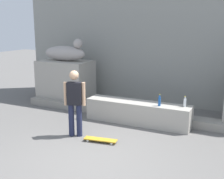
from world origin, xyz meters
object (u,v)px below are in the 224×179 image
object	(u,v)px
statue_reclining_left	(66,53)
bottle_blue	(159,101)
bottle_clear	(185,102)
skater	(75,100)
skateboard	(100,140)

from	to	relation	value
statue_reclining_left	bottle_blue	xyz separation A→B (m)	(3.76, -1.14, -1.03)
bottle_clear	bottle_blue	bearing A→B (deg)	-161.03
bottle_clear	statue_reclining_left	bearing A→B (deg)	168.08
statue_reclining_left	bottle_clear	distance (m)	4.61
statue_reclining_left	skater	world-z (taller)	statue_reclining_left
skater	skateboard	xyz separation A→B (m)	(0.76, -0.09, -0.86)
skateboard	bottle_clear	world-z (taller)	bottle_clear
statue_reclining_left	bottle_clear	xyz separation A→B (m)	(4.39, -0.93, -1.05)
skater	bottle_blue	size ratio (longest dim) A/B	5.24
statue_reclining_left	bottle_clear	bearing A→B (deg)	-12.86
skateboard	bottle_clear	size ratio (longest dim) A/B	2.87
skater	bottle_clear	bearing A→B (deg)	15.37
skateboard	bottle_blue	distance (m)	1.95
statue_reclining_left	bottle_blue	size ratio (longest dim) A/B	5.05
statue_reclining_left	skater	bearing A→B (deg)	-52.91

